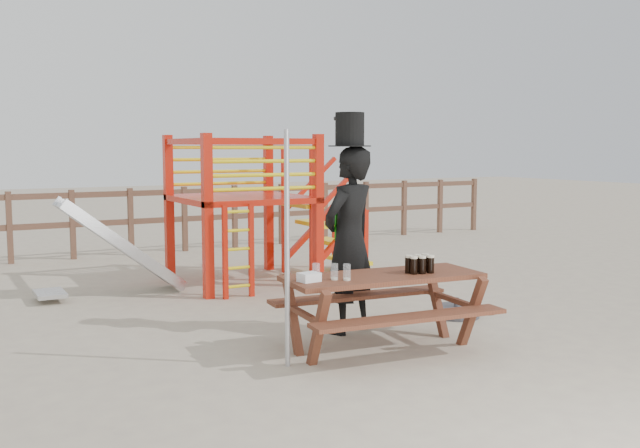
{
  "coord_description": "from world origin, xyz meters",
  "views": [
    {
      "loc": [
        -3.73,
        -5.7,
        1.92
      ],
      "look_at": [
        -0.09,
        0.8,
        1.12
      ],
      "focal_mm": 40.0,
      "sensor_mm": 36.0,
      "label": 1
    }
  ],
  "objects": [
    {
      "name": "ground",
      "position": [
        0.0,
        0.0,
        0.0
      ],
      "size": [
        60.0,
        60.0,
        0.0
      ],
      "primitive_type": "plane",
      "color": "tan",
      "rests_on": "ground"
    },
    {
      "name": "back_fence",
      "position": [
        0.0,
        7.0,
        0.74
      ],
      "size": [
        15.09,
        0.09,
        1.2
      ],
      "color": "brown",
      "rests_on": "ground"
    },
    {
      "name": "playground_fort",
      "position": [
        0.12,
        3.58,
        1.07
      ],
      "size": [
        4.71,
        1.84,
        2.1
      ],
      "color": "red",
      "rests_on": "ground"
    },
    {
      "name": "picnic_table",
      "position": [
        0.02,
        -0.21,
        0.46
      ],
      "size": [
        1.99,
        1.47,
        0.73
      ],
      "rotation": [
        0.0,
        0.0,
        -0.1
      ],
      "color": "brown",
      "rests_on": "ground"
    },
    {
      "name": "man_with_hat",
      "position": [
        0.1,
        0.52,
        1.02
      ],
      "size": [
        0.82,
        0.69,
        2.27
      ],
      "rotation": [
        0.0,
        0.0,
        3.52
      ],
      "color": "black",
      "rests_on": "ground"
    },
    {
      "name": "metal_pole",
      "position": [
        -0.99,
        -0.23,
        1.04
      ],
      "size": [
        0.05,
        0.05,
        2.07
      ],
      "primitive_type": "cylinder",
      "color": "#B2B2B7",
      "rests_on": "ground"
    },
    {
      "name": "parasol_base",
      "position": [
        1.51,
        0.48,
        0.06
      ],
      "size": [
        0.52,
        0.52,
        0.22
      ],
      "color": "#3A3A3F",
      "rests_on": "ground"
    },
    {
      "name": "paper_bag",
      "position": [
        -0.76,
        -0.19,
        0.77
      ],
      "size": [
        0.2,
        0.16,
        0.08
      ],
      "primitive_type": "cube",
      "rotation": [
        0.0,
        0.0,
        0.13
      ],
      "color": "white",
      "rests_on": "picnic_table"
    },
    {
      "name": "stout_pints",
      "position": [
        0.37,
        -0.31,
        0.81
      ],
      "size": [
        0.26,
        0.18,
        0.17
      ],
      "color": "black",
      "rests_on": "picnic_table"
    },
    {
      "name": "empty_glasses",
      "position": [
        -0.53,
        -0.22,
        0.8
      ],
      "size": [
        0.29,
        0.23,
        0.15
      ],
      "color": "silver",
      "rests_on": "picnic_table"
    }
  ]
}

